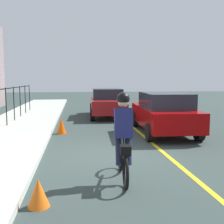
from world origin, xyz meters
TOP-DOWN VIEW (x-y plane):
  - ground_plane at (0.00, 0.00)m, footprint 80.00×80.00m
  - lane_line_centre at (0.00, -1.60)m, footprint 36.00×0.12m
  - cyclist_lead at (-1.94, -0.08)m, footprint 1.71×0.38m
  - patrol_sedan at (2.87, -2.50)m, footprint 4.49×2.10m
  - parked_sedan_rear at (7.98, -0.87)m, footprint 4.48×2.09m
  - traffic_cone_near at (3.27, 1.45)m, footprint 0.36×0.36m
  - traffic_cone_far at (-2.91, 1.49)m, footprint 0.36×0.36m

SIDE VIEW (x-z plane):
  - ground_plane at x=0.00m, z-range 0.00..0.00m
  - lane_line_centre at x=0.00m, z-range 0.00..0.01m
  - traffic_cone_far at x=-2.91m, z-range 0.00..0.48m
  - traffic_cone_near at x=3.27m, z-range 0.00..0.62m
  - patrol_sedan at x=2.87m, z-range 0.03..1.61m
  - parked_sedan_rear at x=7.98m, z-range 0.03..1.61m
  - cyclist_lead at x=-1.94m, z-range 0.00..1.82m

